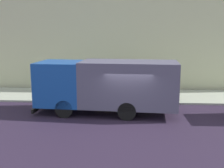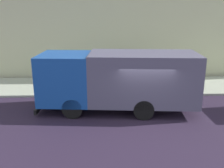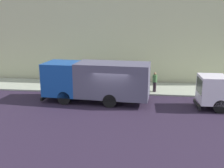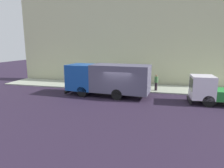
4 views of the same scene
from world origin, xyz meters
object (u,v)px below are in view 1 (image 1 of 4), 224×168
(pedestrian_walking, at_px, (112,82))
(pedestrian_standing, at_px, (133,81))
(traffic_cone_orange, at_px, (67,93))
(street_sign_post, at_px, (110,79))
(large_utility_truck, at_px, (107,84))
(pedestrian_third, at_px, (177,87))

(pedestrian_walking, xyz_separation_m, pedestrian_standing, (0.44, -1.55, -0.02))
(traffic_cone_orange, distance_m, street_sign_post, 3.21)
(pedestrian_walking, height_order, traffic_cone_orange, pedestrian_walking)
(pedestrian_walking, bearing_deg, pedestrian_standing, -88.27)
(large_utility_truck, distance_m, traffic_cone_orange, 4.21)
(pedestrian_standing, xyz_separation_m, street_sign_post, (-2.75, 1.52, 0.62))
(large_utility_truck, xyz_separation_m, pedestrian_third, (2.89, -4.45, -0.71))
(pedestrian_standing, bearing_deg, large_utility_truck, -99.43)
(pedestrian_walking, bearing_deg, pedestrian_third, -126.00)
(pedestrian_walking, xyz_separation_m, traffic_cone_orange, (-1.89, 2.96, -0.49))
(pedestrian_walking, distance_m, street_sign_post, 2.38)
(traffic_cone_orange, height_order, street_sign_post, street_sign_post)
(street_sign_post, bearing_deg, large_utility_truck, 178.42)
(pedestrian_third, bearing_deg, pedestrian_walking, 109.32)
(large_utility_truck, height_order, street_sign_post, large_utility_truck)
(large_utility_truck, relative_size, pedestrian_third, 4.88)
(large_utility_truck, relative_size, traffic_cone_orange, 10.84)
(traffic_cone_orange, xyz_separation_m, street_sign_post, (-0.42, -2.99, 1.09))
(large_utility_truck, height_order, pedestrian_standing, large_utility_truck)
(street_sign_post, bearing_deg, pedestrian_standing, -28.96)
(pedestrian_standing, distance_m, traffic_cone_orange, 5.10)
(pedestrian_third, height_order, street_sign_post, street_sign_post)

